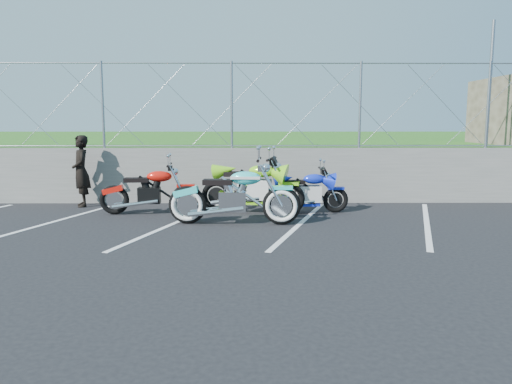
{
  "coord_description": "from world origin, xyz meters",
  "views": [
    {
      "loc": [
        1.47,
        -8.28,
        1.91
      ],
      "look_at": [
        1.55,
        1.3,
        0.56
      ],
      "focal_mm": 35.0,
      "sensor_mm": 36.0,
      "label": 1
    }
  ],
  "objects_px": {
    "naked_orange": "(152,193)",
    "person_standing": "(81,171)",
    "sportbike_green": "(254,189)",
    "sportbike_blue": "(307,194)",
    "cruiser_turquoise": "(236,198)"
  },
  "relations": [
    {
      "from": "sportbike_green",
      "to": "sportbike_blue",
      "type": "xyz_separation_m",
      "value": [
        1.13,
        -0.03,
        -0.09
      ]
    },
    {
      "from": "sportbike_blue",
      "to": "sportbike_green",
      "type": "bearing_deg",
      "value": 175.29
    },
    {
      "from": "naked_orange",
      "to": "sportbike_blue",
      "type": "relative_size",
      "value": 1.15
    },
    {
      "from": "naked_orange",
      "to": "sportbike_green",
      "type": "distance_m",
      "value": 2.13
    },
    {
      "from": "sportbike_blue",
      "to": "person_standing",
      "type": "xyz_separation_m",
      "value": [
        -5.02,
        0.85,
        0.4
      ]
    },
    {
      "from": "person_standing",
      "to": "cruiser_turquoise",
      "type": "bearing_deg",
      "value": 35.73
    },
    {
      "from": "sportbike_green",
      "to": "sportbike_blue",
      "type": "height_order",
      "value": "sportbike_green"
    },
    {
      "from": "cruiser_turquoise",
      "to": "sportbike_green",
      "type": "height_order",
      "value": "cruiser_turquoise"
    },
    {
      "from": "naked_orange",
      "to": "person_standing",
      "type": "distance_m",
      "value": 2.04
    },
    {
      "from": "sportbike_green",
      "to": "person_standing",
      "type": "bearing_deg",
      "value": -178.19
    },
    {
      "from": "cruiser_turquoise",
      "to": "sportbike_blue",
      "type": "bearing_deg",
      "value": 42.22
    },
    {
      "from": "naked_orange",
      "to": "person_standing",
      "type": "height_order",
      "value": "person_standing"
    },
    {
      "from": "naked_orange",
      "to": "sportbike_blue",
      "type": "height_order",
      "value": "naked_orange"
    },
    {
      "from": "sportbike_blue",
      "to": "person_standing",
      "type": "bearing_deg",
      "value": 167.26
    },
    {
      "from": "naked_orange",
      "to": "sportbike_blue",
      "type": "xyz_separation_m",
      "value": [
        3.25,
        0.09,
        -0.04
      ]
    }
  ]
}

